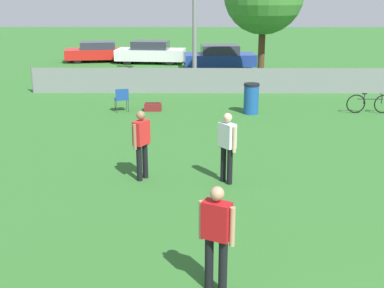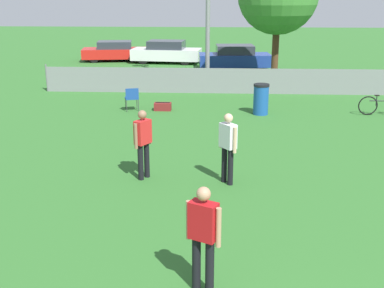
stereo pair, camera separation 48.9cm
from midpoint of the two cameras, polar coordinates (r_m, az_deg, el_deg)
The scene contains 11 objects.
fence_backline at distance 21.22m, azimuth 7.81°, elevation 7.39°, with size 18.24×0.07×1.21m.
player_defender_red at distance 6.98m, azimuth 3.38°, elevation -10.46°, with size 0.51×0.38×1.66m.
player_thrower_red at distance 11.22m, azimuth -4.59°, elevation 0.51°, with size 0.40×0.49×1.66m.
player_receiver_white at distance 10.93m, azimuth 5.55°, elevation 0.03°, with size 0.42×0.46×1.66m.
folding_chair_sideline at distance 18.04m, azimuth -6.38°, elevation 5.54°, with size 0.60×0.60×0.87m.
bicycle_sideline at distance 18.68m, azimuth 22.33°, elevation 4.24°, with size 1.70×0.44×0.74m.
trash_bin at distance 17.60m, azimuth 8.97°, elevation 5.27°, with size 0.57×0.57×1.11m.
gear_bag_sideline at distance 18.09m, azimuth -2.71°, elevation 4.45°, with size 0.63×0.35×0.31m.
parked_car_red at distance 31.79m, azimuth -8.67°, elevation 10.82°, with size 4.31×2.36×1.25m.
parked_car_white at distance 30.55m, azimuth -2.58°, elevation 10.84°, with size 4.37×2.19×1.38m.
parked_car_blue at distance 28.14m, azimuth 5.59°, elevation 10.17°, with size 4.16×2.13×1.36m.
Camera 2 is at (-1.45, -2.83, 4.24)m, focal length 45.00 mm.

